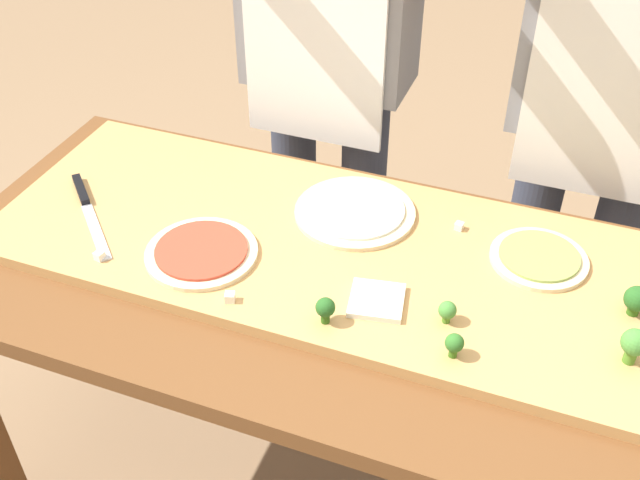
% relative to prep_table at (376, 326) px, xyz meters
% --- Properties ---
extents(prep_table, '(1.78, 0.75, 0.78)m').
position_rel_prep_table_xyz_m(prep_table, '(0.00, 0.00, 0.00)').
color(prep_table, brown).
rests_on(prep_table, ground).
extents(cutting_board, '(1.52, 0.53, 0.03)m').
position_rel_prep_table_xyz_m(cutting_board, '(-0.06, 0.06, 0.12)').
color(cutting_board, tan).
rests_on(cutting_board, prep_table).
extents(chefs_knife, '(0.23, 0.23, 0.02)m').
position_rel_prep_table_xyz_m(chefs_knife, '(-0.66, -0.00, 0.13)').
color(chefs_knife, '#B7BABF').
rests_on(chefs_knife, cutting_board).
extents(pizza_whole_tomato_red, '(0.22, 0.22, 0.02)m').
position_rel_prep_table_xyz_m(pizza_whole_tomato_red, '(-0.35, -0.06, 0.13)').
color(pizza_whole_tomato_red, beige).
rests_on(pizza_whole_tomato_red, cutting_board).
extents(pizza_whole_pesto_green, '(0.19, 0.19, 0.02)m').
position_rel_prep_table_xyz_m(pizza_whole_pesto_green, '(0.28, 0.16, 0.13)').
color(pizza_whole_pesto_green, beige).
rests_on(pizza_whole_pesto_green, cutting_board).
extents(pizza_whole_white_garlic, '(0.26, 0.26, 0.02)m').
position_rel_prep_table_xyz_m(pizza_whole_white_garlic, '(-0.11, 0.18, 0.13)').
color(pizza_whole_white_garlic, beige).
rests_on(pizza_whole_white_garlic, cutting_board).
extents(pizza_slice_far_left, '(0.11, 0.11, 0.01)m').
position_rel_prep_table_xyz_m(pizza_slice_far_left, '(0.02, -0.07, 0.13)').
color(pizza_slice_far_left, silver).
rests_on(pizza_slice_far_left, cutting_board).
extents(broccoli_floret_back_mid, '(0.05, 0.05, 0.07)m').
position_rel_prep_table_xyz_m(broccoli_floret_back_mid, '(0.46, -0.05, 0.17)').
color(broccoli_floret_back_mid, '#487A23').
rests_on(broccoli_floret_back_mid, cutting_board).
extents(broccoli_floret_center_right, '(0.05, 0.05, 0.06)m').
position_rel_prep_table_xyz_m(broccoli_floret_center_right, '(0.46, 0.07, 0.16)').
color(broccoli_floret_center_right, '#2C5915').
rests_on(broccoli_floret_center_right, cutting_board).
extents(broccoli_floret_front_mid, '(0.03, 0.03, 0.04)m').
position_rel_prep_table_xyz_m(broccoli_floret_front_mid, '(0.15, -0.07, 0.15)').
color(broccoli_floret_front_mid, '#487A23').
rests_on(broccoli_floret_front_mid, cutting_board).
extents(broccoli_floret_center_left, '(0.04, 0.04, 0.05)m').
position_rel_prep_table_xyz_m(broccoli_floret_center_left, '(-0.05, -0.15, 0.16)').
color(broccoli_floret_center_left, '#2C5915').
rests_on(broccoli_floret_center_left, cutting_board).
extents(broccoli_floret_front_right, '(0.03, 0.03, 0.05)m').
position_rel_prep_table_xyz_m(broccoli_floret_front_right, '(0.18, -0.15, 0.16)').
color(broccoli_floret_front_right, '#366618').
rests_on(broccoli_floret_front_right, cutting_board).
extents(cheese_crumble_a, '(0.02, 0.02, 0.02)m').
position_rel_prep_table_xyz_m(cheese_crumble_a, '(0.11, 0.20, 0.14)').
color(cheese_crumble_a, white).
rests_on(cheese_crumble_a, cutting_board).
extents(cheese_crumble_c, '(0.02, 0.02, 0.02)m').
position_rel_prep_table_xyz_m(cheese_crumble_c, '(-0.53, -0.14, 0.14)').
color(cheese_crumble_c, white).
rests_on(cheese_crumble_c, cutting_board).
extents(cheese_crumble_d, '(0.02, 0.02, 0.02)m').
position_rel_prep_table_xyz_m(cheese_crumble_d, '(-0.24, -0.16, 0.14)').
color(cheese_crumble_d, white).
rests_on(cheese_crumble_d, cutting_board).
extents(cook_left, '(0.54, 0.39, 1.67)m').
position_rel_prep_table_xyz_m(cook_left, '(-0.31, 0.55, 0.32)').
color(cook_left, '#333847').
rests_on(cook_left, ground).
extents(cook_right, '(0.54, 0.39, 1.67)m').
position_rel_prep_table_xyz_m(cook_right, '(0.34, 0.55, 0.32)').
color(cook_right, '#333847').
rests_on(cook_right, ground).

